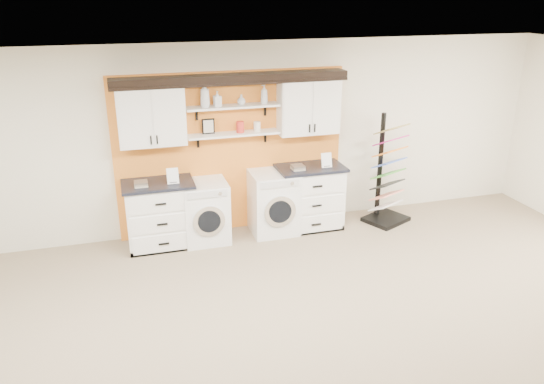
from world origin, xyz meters
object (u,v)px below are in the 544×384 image
object	(u,v)px
washer	(205,211)
base_cabinet_right	(310,197)
dryer	(273,202)
sample_rack	(387,189)
base_cabinet_left	(160,214)

from	to	relation	value
washer	base_cabinet_right	bearing A→B (deg)	0.12
dryer	sample_rack	distance (m)	1.82
base_cabinet_left	base_cabinet_right	world-z (taller)	base_cabinet_right
base_cabinet_left	sample_rack	xyz separation A→B (m)	(3.50, -0.13, 0.06)
washer	sample_rack	distance (m)	2.86
base_cabinet_right	base_cabinet_left	bearing A→B (deg)	180.00
base_cabinet_right	sample_rack	bearing A→B (deg)	-5.94
dryer	sample_rack	world-z (taller)	sample_rack
base_cabinet_right	sample_rack	xyz separation A→B (m)	(1.24, -0.13, 0.05)
sample_rack	base_cabinet_right	bearing A→B (deg)	149.21
dryer	base_cabinet_right	bearing A→B (deg)	0.33
washer	sample_rack	bearing A→B (deg)	-2.51
base_cabinet_left	sample_rack	size ratio (longest dim) A/B	0.57
washer	sample_rack	world-z (taller)	sample_rack
base_cabinet_right	dryer	xyz separation A→B (m)	(-0.58, -0.00, -0.02)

